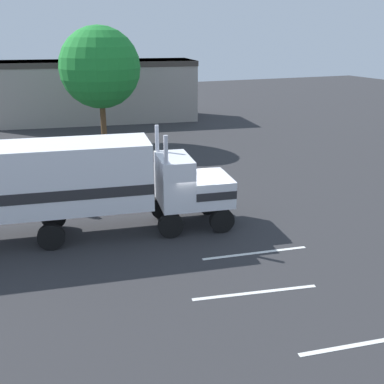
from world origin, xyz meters
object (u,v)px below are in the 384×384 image
Objects in this scene: semi_truck at (50,182)px; tree_left at (100,68)px; parked_car at (67,160)px; person_bystander at (69,195)px.

semi_truck is 17.75m from tree_left.
parked_car is at bearing 79.53° from semi_truck.
person_bystander is 15.35m from tree_left.
tree_left is at bearing 61.17° from parked_car.
semi_truck is at bearing -108.60° from tree_left.
tree_left is at bearing 71.63° from person_bystander.
tree_left reaches higher than semi_truck.
person_bystander is 0.18× the size of tree_left.
semi_truck is 8.82× the size of person_bystander.
parked_car is (0.80, 6.91, -0.09)m from person_bystander.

